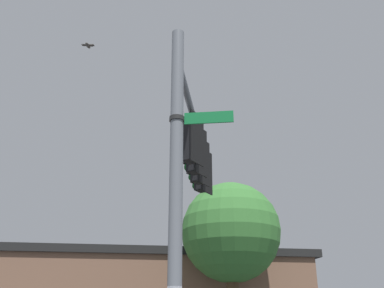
% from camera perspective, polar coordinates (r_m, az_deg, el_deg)
% --- Properties ---
extents(signal_pole, '(0.24, 0.24, 7.27)m').
position_cam_1_polar(signal_pole, '(7.51, -2.12, -9.11)').
color(signal_pole, slate).
rests_on(signal_pole, ground).
extents(mast_arm, '(4.97, 2.34, 0.15)m').
position_cam_1_polar(mast_arm, '(11.00, 0.26, 3.10)').
color(mast_arm, slate).
extents(traffic_light_nearest_pole, '(0.54, 0.49, 1.31)m').
position_cam_1_polar(traffic_light_nearest_pole, '(10.13, -0.25, 0.56)').
color(traffic_light_nearest_pole, black).
extents(traffic_light_mid_inner, '(0.54, 0.49, 1.31)m').
position_cam_1_polar(traffic_light_mid_inner, '(10.89, 0.29, -1.05)').
color(traffic_light_mid_inner, black).
extents(traffic_light_mid_outer, '(0.54, 0.49, 1.31)m').
position_cam_1_polar(traffic_light_mid_outer, '(11.67, 0.76, -2.46)').
color(traffic_light_mid_outer, black).
extents(traffic_light_arm_end, '(0.54, 0.49, 1.31)m').
position_cam_1_polar(traffic_light_arm_end, '(12.44, 1.18, -3.69)').
color(traffic_light_arm_end, black).
extents(street_name_sign, '(0.57, 1.08, 0.22)m').
position_cam_1_polar(street_name_sign, '(8.03, 0.11, 3.30)').
color(street_name_sign, '#147238').
extents(bird_flying, '(0.25, 0.31, 0.08)m').
position_cam_1_polar(bird_flying, '(11.27, -13.19, 12.20)').
color(bird_flying, '#4C4742').
extents(tree_by_storefront, '(3.59, 3.59, 6.77)m').
position_cam_1_polar(tree_by_storefront, '(16.51, 5.01, -11.28)').
color(tree_by_storefront, '#4C3823').
rests_on(tree_by_storefront, ground).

